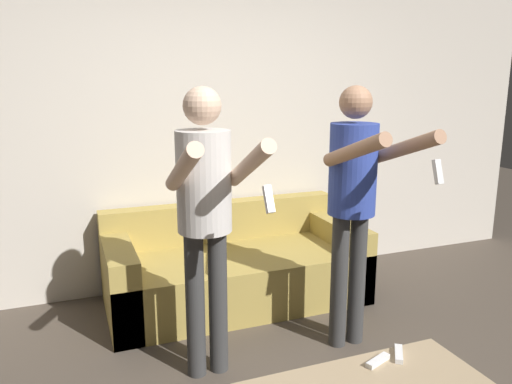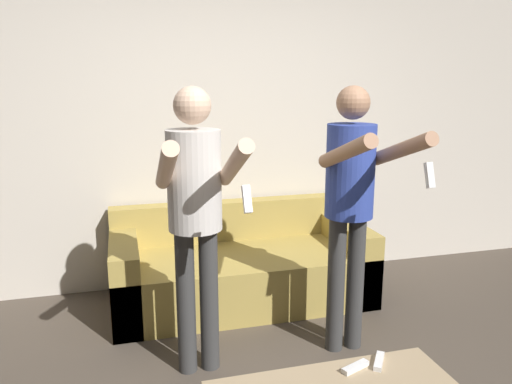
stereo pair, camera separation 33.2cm
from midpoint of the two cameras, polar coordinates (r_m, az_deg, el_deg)
wall_back at (r=4.15m, az=-2.07°, el=7.85°), size 6.40×0.06×2.70m
couch at (r=3.96m, az=0.63°, el=-8.75°), size 1.96×0.89×0.72m
person_standing_left at (r=2.76m, az=-3.54°, el=-1.25°), size 0.42×0.70×1.67m
person_standing_right at (r=3.08m, az=13.89°, el=-0.13°), size 0.41×0.73×1.67m
remote_near at (r=2.52m, az=15.24°, el=-18.84°), size 0.15×0.09×0.02m
remote_far at (r=2.59m, az=17.67°, el=-18.05°), size 0.12×0.14×0.02m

